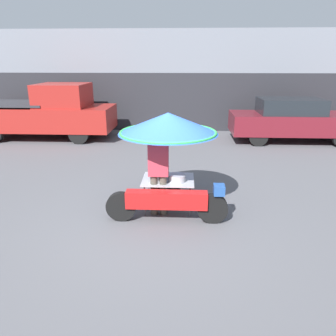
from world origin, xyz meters
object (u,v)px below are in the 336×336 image
Objects in this scene: vendor_motorcycle_cart at (168,135)px; pickup_truck at (47,113)px; parked_car at (294,120)px; vendor_person at (158,170)px.

vendor_motorcycle_cart is 0.43× the size of pickup_truck.
vendor_motorcycle_cart is 7.95m from pickup_truck.
vendor_motorcycle_cart reaches higher than parked_car.
pickup_truck is (-4.98, 6.18, -0.57)m from vendor_motorcycle_cart.
pickup_truck reaches higher than parked_car.
pickup_truck reaches higher than vendor_motorcycle_cart.
vendor_person is 0.31× the size of pickup_truck.
vendor_person reaches higher than parked_car.
pickup_truck is (-4.80, 6.39, 0.05)m from vendor_person.
pickup_truck is (-9.29, 0.07, 0.16)m from parked_car.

